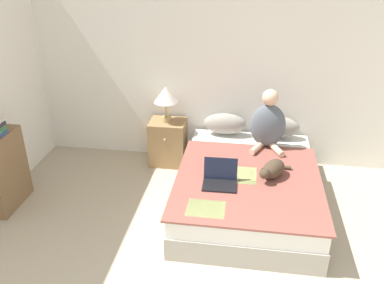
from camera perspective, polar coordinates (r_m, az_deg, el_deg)
The scene contains 10 objects.
wall_back at distance 4.94m, azimuth 6.16°, elevation 10.96°, with size 5.92×0.05×2.55m.
bed at distance 4.39m, azimuth 7.78°, elevation -6.40°, with size 1.45×1.97×0.44m.
pillow_near at distance 4.99m, azimuth 4.64°, elevation 2.57°, with size 0.52×0.21×0.26m.
pillow_far at distance 5.00m, azimuth 11.91°, elevation 2.09°, with size 0.52×0.21×0.26m.
person_sitting at distance 4.68m, azimuth 10.64°, elevation 2.56°, with size 0.40×0.39×0.69m.
cat_tabby at distance 4.15m, azimuth 11.26°, elevation -3.79°, with size 0.35×0.39×0.18m.
laptop_open at distance 3.99m, azimuth 3.94°, elevation -5.28°, with size 0.34×0.28×0.23m.
nightstand at distance 5.15m, azimuth -3.38°, elevation -0.05°, with size 0.44×0.38×0.58m.
table_lamp at distance 4.91m, azimuth -3.69°, elevation 6.49°, with size 0.29×0.29×0.45m.
bookshelf at distance 4.70m, azimuth -24.93°, elevation -3.72°, with size 0.23×0.57×0.83m.
Camera 1 is at (0.18, -1.00, 2.58)m, focal length 38.00 mm.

